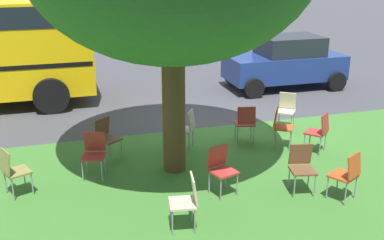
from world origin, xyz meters
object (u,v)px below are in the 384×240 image
at_px(chair_4, 302,165).
at_px(chair_9, 187,127).
at_px(chair_6, 245,121).
at_px(chair_7, 187,198).
at_px(chair_2, 13,169).
at_px(parked_car, 286,62).
at_px(chair_1, 221,166).
at_px(chair_3, 94,151).
at_px(chair_11, 280,124).
at_px(chair_5, 319,130).
at_px(chair_10, 347,173).
at_px(chair_0, 286,108).
at_px(chair_8, 106,135).

distance_m(chair_4, chair_9, 2.85).
relative_size(chair_6, chair_7, 1.00).
xyz_separation_m(chair_2, parked_car, (-7.92, -5.27, 0.32)).
xyz_separation_m(chair_1, chair_3, (2.07, -1.31, 0.00)).
distance_m(chair_1, chair_11, 2.64).
xyz_separation_m(chair_6, parked_car, (-3.08, -4.10, 0.32)).
bearing_deg(chair_6, chair_7, 53.74).
height_order(chair_5, chair_10, same).
bearing_deg(chair_9, chair_5, 159.51).
height_order(chair_6, chair_9, same).
distance_m(chair_6, chair_9, 1.36).
height_order(chair_7, chair_9, same).
distance_m(chair_1, chair_2, 3.62).
height_order(chair_7, chair_10, same).
relative_size(chair_10, chair_11, 1.00).
height_order(chair_6, chair_11, same).
relative_size(chair_3, chair_10, 1.00).
bearing_deg(chair_0, parked_car, -116.67).
height_order(chair_5, chair_11, same).
bearing_deg(chair_7, chair_5, -149.43).
bearing_deg(chair_3, chair_0, -163.45).
bearing_deg(chair_6, chair_9, -1.29).
distance_m(chair_6, parked_car, 5.14).
xyz_separation_m(chair_5, chair_6, (1.29, -0.96, 0.00)).
bearing_deg(chair_11, chair_1, 40.47).
bearing_deg(chair_9, chair_7, 74.16).
bearing_deg(chair_7, chair_3, -62.32).
bearing_deg(chair_2, chair_5, -178.06).
height_order(chair_0, chair_10, same).
bearing_deg(chair_6, chair_1, 57.44).
xyz_separation_m(chair_0, chair_10, (0.71, 3.58, 0.00)).
bearing_deg(chair_2, chair_0, -163.83).
height_order(chair_0, chair_9, same).
xyz_separation_m(chair_5, chair_11, (0.62, -0.57, 0.00)).
distance_m(chair_3, chair_9, 2.21).
bearing_deg(chair_10, chair_5, -108.48).
bearing_deg(chair_8, chair_10, 141.54).
bearing_deg(chair_6, chair_2, 13.58).
relative_size(chair_6, chair_10, 1.00).
xyz_separation_m(chair_3, chair_6, (-3.41, -0.79, 0.00)).
height_order(chair_3, chair_4, same).
height_order(chair_6, parked_car, parked_car).
distance_m(chair_2, chair_5, 6.13).
height_order(chair_3, chair_6, same).
xyz_separation_m(chair_3, chair_4, (-3.46, 1.66, 0.00)).
relative_size(chair_5, chair_9, 1.00).
bearing_deg(chair_10, chair_8, -38.46).
bearing_deg(chair_2, chair_1, 165.02).
distance_m(chair_8, parked_car, 7.42).
relative_size(chair_4, parked_car, 0.24).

